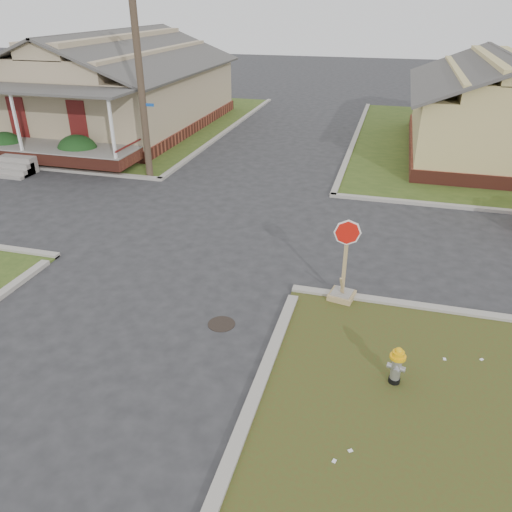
# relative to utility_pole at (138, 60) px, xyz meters

# --- Properties ---
(ground) EXTENTS (120.00, 120.00, 0.00)m
(ground) POSITION_rel_utility_pole_xyz_m (4.20, -8.90, -4.66)
(ground) COLOR #29292C
(ground) RESTS_ON ground
(verge_far_left) EXTENTS (19.00, 19.00, 0.05)m
(verge_far_left) POSITION_rel_utility_pole_xyz_m (-8.80, 9.10, -4.64)
(verge_far_left) COLOR #374E1C
(verge_far_left) RESTS_ON ground
(curbs) EXTENTS (80.00, 40.00, 0.12)m
(curbs) POSITION_rel_utility_pole_xyz_m (4.20, -3.90, -4.66)
(curbs) COLOR #A6A096
(curbs) RESTS_ON ground
(manhole) EXTENTS (0.64, 0.64, 0.01)m
(manhole) POSITION_rel_utility_pole_xyz_m (6.40, -9.40, -4.66)
(manhole) COLOR black
(manhole) RESTS_ON ground
(corner_house) EXTENTS (10.10, 15.50, 5.30)m
(corner_house) POSITION_rel_utility_pole_xyz_m (-5.80, 7.78, -2.38)
(corner_house) COLOR brown
(corner_house) RESTS_ON ground
(side_house_yellow) EXTENTS (7.60, 11.60, 4.70)m
(side_house_yellow) POSITION_rel_utility_pole_xyz_m (14.20, 7.60, -2.47)
(side_house_yellow) COLOR brown
(side_house_yellow) RESTS_ON ground
(utility_pole) EXTENTS (1.80, 0.28, 9.00)m
(utility_pole) POSITION_rel_utility_pole_xyz_m (0.00, 0.00, 0.00)
(utility_pole) COLOR #3F2F24
(utility_pole) RESTS_ON ground
(fire_hydrant) EXTENTS (0.31, 0.31, 0.83)m
(fire_hydrant) POSITION_rel_utility_pole_xyz_m (10.33, -10.42, -4.16)
(fire_hydrant) COLOR black
(fire_hydrant) RESTS_ON ground
(stop_sign) EXTENTS (0.61, 0.59, 2.15)m
(stop_sign) POSITION_rel_utility_pole_xyz_m (8.97, -7.59, -4.15)
(stop_sign) COLOR tan
(stop_sign) RESTS_ON ground
(hedge_left) EXTENTS (1.57, 1.29, 1.20)m
(hedge_left) POSITION_rel_utility_pole_xyz_m (-7.53, 0.56, -4.01)
(hedge_left) COLOR #163D16
(hedge_left) RESTS_ON verge_far_left
(hedge_right) EXTENTS (1.64, 1.35, 1.25)m
(hedge_right) POSITION_rel_utility_pole_xyz_m (-3.78, 0.65, -3.98)
(hedge_right) COLOR #163D16
(hedge_right) RESTS_ON verge_far_left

